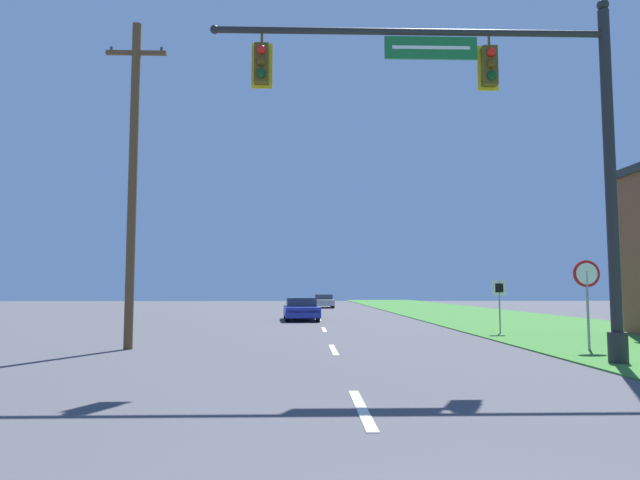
{
  "coord_description": "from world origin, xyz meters",
  "views": [
    {
      "loc": [
        -0.83,
        -2.42,
        1.74
      ],
      "look_at": [
        0.0,
        28.26,
        4.37
      ],
      "focal_mm": 32.0,
      "sensor_mm": 36.0,
      "label": 1
    }
  ],
  "objects_px": {
    "car_ahead": "(301,309)",
    "utility_pole_near": "(133,177)",
    "signal_mast": "(515,136)",
    "far_car": "(324,301)",
    "route_sign_post": "(499,294)",
    "stop_sign": "(587,284)"
  },
  "relations": [
    {
      "from": "signal_mast",
      "to": "route_sign_post",
      "type": "height_order",
      "value": "signal_mast"
    },
    {
      "from": "far_car",
      "to": "signal_mast",
      "type": "bearing_deg",
      "value": -85.41
    },
    {
      "from": "far_car",
      "to": "stop_sign",
      "type": "height_order",
      "value": "stop_sign"
    },
    {
      "from": "car_ahead",
      "to": "stop_sign",
      "type": "height_order",
      "value": "stop_sign"
    },
    {
      "from": "car_ahead",
      "to": "route_sign_post",
      "type": "distance_m",
      "value": 12.73
    },
    {
      "from": "utility_pole_near",
      "to": "stop_sign",
      "type": "bearing_deg",
      "value": -3.66
    },
    {
      "from": "car_ahead",
      "to": "signal_mast",
      "type": "bearing_deg",
      "value": -74.61
    },
    {
      "from": "car_ahead",
      "to": "route_sign_post",
      "type": "bearing_deg",
      "value": -52.81
    },
    {
      "from": "stop_sign",
      "to": "route_sign_post",
      "type": "xyz_separation_m",
      "value": [
        -0.5,
        5.85,
        -0.34
      ]
    },
    {
      "from": "car_ahead",
      "to": "utility_pole_near",
      "type": "height_order",
      "value": "utility_pole_near"
    },
    {
      "from": "stop_sign",
      "to": "utility_pole_near",
      "type": "height_order",
      "value": "utility_pole_near"
    },
    {
      "from": "signal_mast",
      "to": "stop_sign",
      "type": "height_order",
      "value": "signal_mast"
    },
    {
      "from": "far_car",
      "to": "utility_pole_near",
      "type": "height_order",
      "value": "utility_pole_near"
    },
    {
      "from": "stop_sign",
      "to": "car_ahead",
      "type": "bearing_deg",
      "value": 117.1
    },
    {
      "from": "far_car",
      "to": "route_sign_post",
      "type": "distance_m",
      "value": 31.74
    },
    {
      "from": "far_car",
      "to": "utility_pole_near",
      "type": "relative_size",
      "value": 0.46
    },
    {
      "from": "far_car",
      "to": "utility_pole_near",
      "type": "xyz_separation_m",
      "value": [
        -6.87,
        -36.23,
        4.42
      ]
    },
    {
      "from": "route_sign_post",
      "to": "utility_pole_near",
      "type": "distance_m",
      "value": 13.98
    },
    {
      "from": "signal_mast",
      "to": "far_car",
      "type": "height_order",
      "value": "signal_mast"
    },
    {
      "from": "signal_mast",
      "to": "utility_pole_near",
      "type": "distance_m",
      "value": 10.72
    },
    {
      "from": "utility_pole_near",
      "to": "signal_mast",
      "type": "bearing_deg",
      "value": -19.98
    },
    {
      "from": "car_ahead",
      "to": "utility_pole_near",
      "type": "distance_m",
      "value": 16.5
    }
  ]
}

